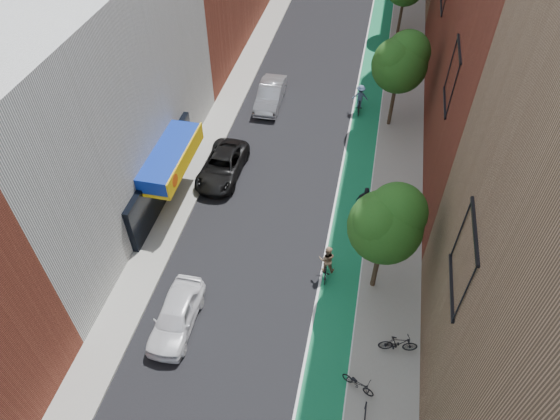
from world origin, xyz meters
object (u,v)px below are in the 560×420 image
Objects in this scene: parked_car_black at (222,166)px; cyclist_lane_mid at (365,207)px; cyclist_lane_near at (326,264)px; parked_car_silver at (271,95)px; cyclist_lane_far at (360,100)px; parked_car_white at (176,316)px.

cyclist_lane_mid reaches higher than parked_car_black.
parked_car_silver is at bearing -71.13° from cyclist_lane_near.
parked_car_silver is 15.94m from cyclist_lane_near.
cyclist_lane_far reaches higher than parked_car_silver.
cyclist_lane_mid reaches higher than parked_car_silver.
parked_car_black is at bearing 94.56° from parked_car_white.
cyclist_lane_near is 15.09m from cyclist_lane_far.
parked_car_white is at bearing -91.91° from parked_car_silver.
cyclist_lane_mid reaches higher than cyclist_lane_near.
cyclist_lane_near is at bearing 84.70° from cyclist_lane_far.
parked_car_silver is 6.40m from cyclist_lane_far.
parked_car_white is 11.85m from cyclist_lane_mid.
parked_car_white is at bearing 41.95° from cyclist_lane_mid.
cyclist_lane_mid is (7.87, 8.86, 0.09)m from parked_car_white.
parked_car_silver is at bearing -0.97° from cyclist_lane_far.
cyclist_lane_mid reaches higher than cyclist_lane_far.
parked_car_white reaches higher than parked_car_black.
cyclist_lane_far reaches higher than parked_car_black.
parked_car_silver is at bearing 83.20° from parked_car_black.
cyclist_lane_near is (6.37, 4.35, 0.16)m from parked_car_white.
parked_car_black is 9.74m from cyclist_lane_near.
parked_car_silver is 2.30× the size of cyclist_lane_near.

